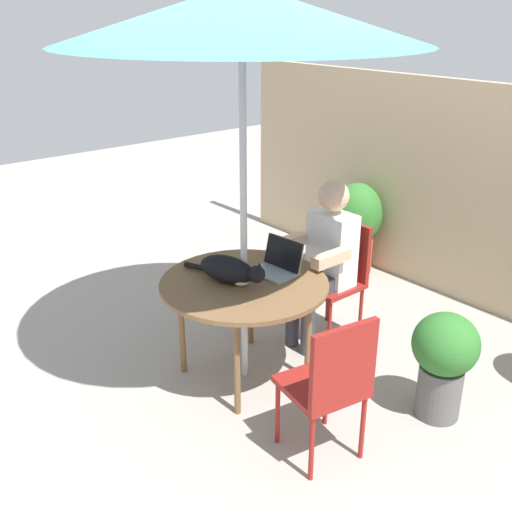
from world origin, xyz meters
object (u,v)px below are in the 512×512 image
(laptop, at_px, (278,263))
(chair_occupied, at_px, (338,270))
(potted_plant_by_chair, at_px, (355,223))
(patio_table, at_px, (244,289))
(chair_empty, at_px, (331,380))
(cat, at_px, (230,270))
(potted_plant_near_fence, at_px, (444,358))
(patio_umbrella, at_px, (242,15))
(person_seated, at_px, (325,255))

(laptop, bearing_deg, chair_occupied, 92.06)
(laptop, xyz_separation_m, potted_plant_by_chair, (-0.72, 1.62, -0.29))
(patio_table, bearing_deg, chair_occupied, 90.00)
(patio_table, distance_m, chair_empty, 0.97)
(laptop, bearing_deg, chair_empty, -25.78)
(chair_occupied, height_order, cat, chair_occupied)
(patio_table, distance_m, laptop, 0.30)
(laptop, distance_m, potted_plant_near_fence, 1.20)
(patio_umbrella, height_order, chair_empty, patio_umbrella)
(patio_umbrella, distance_m, cat, 1.51)
(cat, bearing_deg, potted_plant_by_chair, 108.34)
(person_seated, height_order, potted_plant_near_fence, person_seated)
(chair_occupied, distance_m, potted_plant_near_fence, 1.14)
(chair_empty, relative_size, potted_plant_near_fence, 1.29)
(patio_table, relative_size, patio_umbrella, 0.44)
(potted_plant_near_fence, distance_m, potted_plant_by_chair, 2.19)
(patio_umbrella, xyz_separation_m, laptop, (0.02, 0.27, -1.53))
(patio_umbrella, xyz_separation_m, cat, (-0.05, -0.08, -1.51))
(chair_empty, height_order, laptop, laptop)
(patio_table, xyz_separation_m, laptop, (0.02, 0.27, 0.12))
(laptop, relative_size, potted_plant_by_chair, 0.38)
(laptop, bearing_deg, person_seated, 92.75)
(patio_table, relative_size, chair_empty, 1.23)
(person_seated, height_order, potted_plant_by_chair, person_seated)
(chair_empty, bearing_deg, cat, 174.55)
(laptop, relative_size, cat, 0.51)
(patio_table, relative_size, potted_plant_by_chair, 1.27)
(potted_plant_near_fence, height_order, potted_plant_by_chair, potted_plant_by_chair)
(chair_empty, height_order, person_seated, person_seated)
(patio_table, height_order, potted_plant_by_chair, potted_plant_by_chair)
(chair_occupied, bearing_deg, person_seated, -90.00)
(patio_table, relative_size, person_seated, 0.89)
(laptop, distance_m, potted_plant_by_chair, 1.79)
(cat, relative_size, potted_plant_by_chair, 0.74)
(patio_umbrella, relative_size, potted_plant_by_chair, 2.86)
(chair_occupied, bearing_deg, chair_empty, -48.73)
(cat, relative_size, potted_plant_near_fence, 0.92)
(chair_occupied, xyz_separation_m, person_seated, (0.00, -0.16, 0.17))
(potted_plant_near_fence, relative_size, potted_plant_by_chair, 0.81)
(person_seated, distance_m, potted_plant_near_fence, 1.14)
(person_seated, relative_size, potted_plant_by_chair, 1.43)
(chair_occupied, relative_size, potted_plant_near_fence, 1.29)
(patio_table, height_order, person_seated, person_seated)
(chair_empty, distance_m, person_seated, 1.32)
(potted_plant_near_fence, bearing_deg, person_seated, 174.61)
(person_seated, bearing_deg, patio_umbrella, -90.00)
(chair_empty, bearing_deg, potted_plant_by_chair, 128.55)
(patio_table, distance_m, potted_plant_by_chair, 2.02)
(patio_umbrella, distance_m, laptop, 1.56)
(chair_occupied, distance_m, chair_empty, 1.43)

